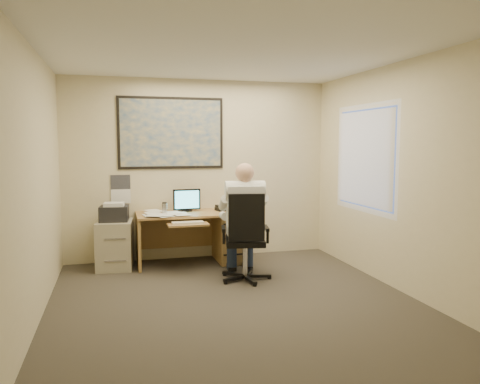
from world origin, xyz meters
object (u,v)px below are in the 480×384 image
object	(u,v)px
filing_cabinet	(115,240)
person	(244,222)
office_chair	(247,255)
desk	(214,232)

from	to	relation	value
filing_cabinet	person	bearing A→B (deg)	-24.87
office_chair	person	xyz separation A→B (m)	(-0.01, 0.08, 0.42)
desk	filing_cabinet	bearing A→B (deg)	180.00
filing_cabinet	person	distance (m)	1.92
filing_cabinet	office_chair	bearing A→B (deg)	-26.80
desk	filing_cabinet	distance (m)	1.43
office_chair	person	bearing A→B (deg)	108.70
filing_cabinet	desk	bearing A→B (deg)	6.28
filing_cabinet	office_chair	distance (m)	1.94
desk	person	xyz separation A→B (m)	(0.19, -0.97, 0.31)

